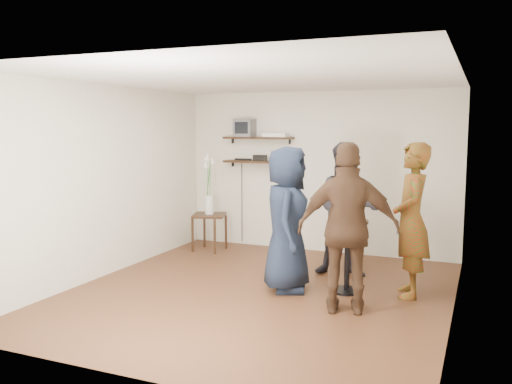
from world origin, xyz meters
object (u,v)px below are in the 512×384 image
Objects in this scene: radio at (260,158)px; drinks_table at (347,246)px; side_table at (209,220)px; dvd_deck at (276,135)px; crt_monitor at (245,128)px; person_brown at (348,229)px; person_navy at (287,219)px; person_plaid at (411,220)px; person_dark at (348,210)px.

drinks_table is (1.96, -1.91, -0.94)m from radio.
drinks_table reaches higher than side_table.
dvd_deck is 1.77m from side_table.
side_table is (-0.67, -0.56, -1.01)m from radio.
crt_monitor is 1.45× the size of radio.
person_brown is (2.81, -2.08, 0.43)m from side_table.
dvd_deck is 2.86m from drinks_table.
person_navy is 0.96× the size of person_brown.
side_table is at bearing 34.37° from person_navy.
side_table is 0.35× the size of person_plaid.
person_dark is (1.51, -1.18, -0.98)m from dvd_deck.
crt_monitor is 0.50× the size of side_table.
person_brown is at bearing -50.96° from radio.
side_table is 0.71× the size of drinks_table.
drinks_table is 0.50× the size of person_dark.
crt_monitor is 2.84m from person_navy.
side_table is at bearing -149.64° from dvd_deck.
dvd_deck is at bearing -68.51° from person_brown.
drinks_table is 0.48× the size of person_brown.
person_navy is (-1.45, -0.37, -0.03)m from person_plaid.
dvd_deck is at bearing 128.67° from person_dark.
crt_monitor reaches higher than drinks_table.
person_navy is (-0.54, -0.94, -0.02)m from person_dark.
person_brown reaches higher than person_navy.
person_plaid is 1.04m from person_brown.
crt_monitor reaches higher than radio.
person_dark is (-0.17, 0.73, 0.33)m from drinks_table.
person_dark reaches higher than side_table.
dvd_deck is 2.15m from person_dark.
crt_monitor reaches higher than dvd_deck.
crt_monitor is at bearing 19.17° from person_navy.
crt_monitor is 3.73m from person_brown.
person_navy is (1.52, -2.12, -1.12)m from crt_monitor.
crt_monitor is 0.35× the size of drinks_table.
person_brown is at bearing -54.84° from dvd_deck.
person_brown is (-0.55, -0.88, 0.01)m from person_plaid.
person_plaid reaches higher than radio.
person_dark is at bearing -134.39° from person_plaid.
person_navy is at bearing -133.41° from person_dark.
side_table is at bearing 152.50° from person_dark.
side_table is at bearing 152.80° from drinks_table.
dvd_deck is at bearing 131.33° from drinks_table.
person_plaid is at bearing -30.62° from crt_monitor.
person_plaid is 0.99× the size of person_brown.
drinks_table is 0.49× the size of person_plaid.
crt_monitor is at bearing -61.23° from person_brown.
person_dark is 1.02× the size of person_navy.
radio reaches higher than side_table.
radio is 3.26m from person_plaid.
drinks_table is at bearing -48.67° from dvd_deck.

